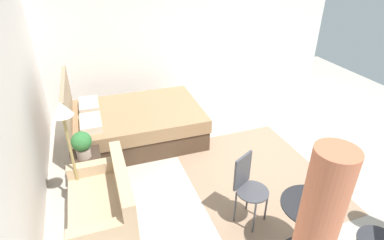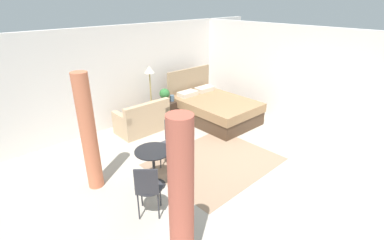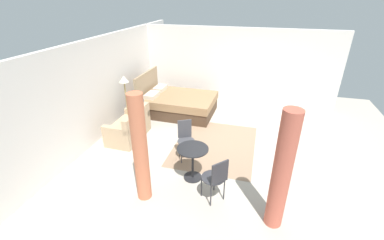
{
  "view_description": "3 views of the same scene",
  "coord_description": "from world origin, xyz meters",
  "px_view_note": "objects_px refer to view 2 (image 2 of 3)",
  "views": [
    {
      "loc": [
        -3.51,
        2.32,
        3.08
      ],
      "look_at": [
        0.64,
        0.82,
        0.61
      ],
      "focal_mm": 29.2,
      "sensor_mm": 36.0,
      "label": 1
    },
    {
      "loc": [
        -4.11,
        -3.21,
        3.14
      ],
      "look_at": [
        -0.15,
        0.98,
        0.63
      ],
      "focal_mm": 26.54,
      "sensor_mm": 36.0,
      "label": 2
    },
    {
      "loc": [
        -5.83,
        -0.8,
        3.5
      ],
      "look_at": [
        -0.05,
        0.8,
        0.51
      ],
      "focal_mm": 24.07,
      "sensor_mm": 36.0,
      "label": 3
    }
  ],
  "objects_px": {
    "bed": "(214,108)",
    "potted_plant": "(165,95)",
    "vase": "(172,98)",
    "couch": "(143,120)",
    "nightstand": "(168,111)",
    "floor_lamp": "(150,80)",
    "cafe_chair_near_window": "(171,139)",
    "balcony_table": "(154,162)",
    "cafe_chair_near_couch": "(148,187)"
  },
  "relations": [
    {
      "from": "bed",
      "to": "potted_plant",
      "type": "xyz_separation_m",
      "value": [
        -1.01,
        0.87,
        0.41
      ]
    },
    {
      "from": "vase",
      "to": "potted_plant",
      "type": "bearing_deg",
      "value": 170.13
    },
    {
      "from": "couch",
      "to": "vase",
      "type": "height_order",
      "value": "couch"
    },
    {
      "from": "nightstand",
      "to": "floor_lamp",
      "type": "distance_m",
      "value": 1.03
    },
    {
      "from": "bed",
      "to": "cafe_chair_near_window",
      "type": "bearing_deg",
      "value": -157.31
    },
    {
      "from": "balcony_table",
      "to": "potted_plant",
      "type": "bearing_deg",
      "value": 47.78
    },
    {
      "from": "cafe_chair_near_couch",
      "to": "bed",
      "type": "bearing_deg",
      "value": 28.37
    },
    {
      "from": "potted_plant",
      "to": "balcony_table",
      "type": "relative_size",
      "value": 0.54
    },
    {
      "from": "couch",
      "to": "floor_lamp",
      "type": "height_order",
      "value": "floor_lamp"
    },
    {
      "from": "bed",
      "to": "couch",
      "type": "height_order",
      "value": "bed"
    },
    {
      "from": "couch",
      "to": "balcony_table",
      "type": "xyz_separation_m",
      "value": [
        -1.15,
        -2.04,
        0.21
      ]
    },
    {
      "from": "vase",
      "to": "floor_lamp",
      "type": "xyz_separation_m",
      "value": [
        -0.58,
        0.16,
        0.57
      ]
    },
    {
      "from": "cafe_chair_near_window",
      "to": "nightstand",
      "type": "bearing_deg",
      "value": 52.51
    },
    {
      "from": "cafe_chair_near_window",
      "to": "cafe_chair_near_couch",
      "type": "xyz_separation_m",
      "value": [
        -1.22,
        -0.94,
        -0.0
      ]
    },
    {
      "from": "nightstand",
      "to": "cafe_chair_near_window",
      "type": "height_order",
      "value": "cafe_chair_near_window"
    },
    {
      "from": "cafe_chair_near_window",
      "to": "cafe_chair_near_couch",
      "type": "height_order",
      "value": "cafe_chair_near_window"
    },
    {
      "from": "couch",
      "to": "nightstand",
      "type": "height_order",
      "value": "couch"
    },
    {
      "from": "floor_lamp",
      "to": "cafe_chair_near_window",
      "type": "xyz_separation_m",
      "value": [
        -0.94,
        -1.96,
        -0.62
      ]
    },
    {
      "from": "cafe_chair_near_window",
      "to": "couch",
      "type": "bearing_deg",
      "value": 74.71
    },
    {
      "from": "cafe_chair_near_window",
      "to": "vase",
      "type": "bearing_deg",
      "value": 49.72
    },
    {
      "from": "potted_plant",
      "to": "cafe_chair_near_couch",
      "type": "xyz_separation_m",
      "value": [
        -2.52,
        -2.77,
        -0.18
      ]
    },
    {
      "from": "nightstand",
      "to": "bed",
      "type": "bearing_deg",
      "value": -43.32
    },
    {
      "from": "nightstand",
      "to": "cafe_chair_near_couch",
      "type": "distance_m",
      "value": 3.82
    },
    {
      "from": "vase",
      "to": "cafe_chair_near_couch",
      "type": "xyz_separation_m",
      "value": [
        -2.74,
        -2.73,
        -0.05
      ]
    },
    {
      "from": "vase",
      "to": "nightstand",
      "type": "bearing_deg",
      "value": 165.29
    },
    {
      "from": "nightstand",
      "to": "floor_lamp",
      "type": "xyz_separation_m",
      "value": [
        -0.46,
        0.13,
        0.92
      ]
    },
    {
      "from": "bed",
      "to": "nightstand",
      "type": "bearing_deg",
      "value": 136.68
    },
    {
      "from": "nightstand",
      "to": "floor_lamp",
      "type": "height_order",
      "value": "floor_lamp"
    },
    {
      "from": "potted_plant",
      "to": "cafe_chair_near_couch",
      "type": "height_order",
      "value": "cafe_chair_near_couch"
    },
    {
      "from": "bed",
      "to": "nightstand",
      "type": "height_order",
      "value": "bed"
    },
    {
      "from": "vase",
      "to": "couch",
      "type": "bearing_deg",
      "value": -173.85
    },
    {
      "from": "nightstand",
      "to": "potted_plant",
      "type": "distance_m",
      "value": 0.49
    },
    {
      "from": "nightstand",
      "to": "vase",
      "type": "distance_m",
      "value": 0.37
    },
    {
      "from": "potted_plant",
      "to": "nightstand",
      "type": "bearing_deg",
      "value": -3.87
    },
    {
      "from": "cafe_chair_near_couch",
      "to": "cafe_chair_near_window",
      "type": "bearing_deg",
      "value": 37.65
    },
    {
      "from": "cafe_chair_near_window",
      "to": "potted_plant",
      "type": "bearing_deg",
      "value": 54.64
    },
    {
      "from": "floor_lamp",
      "to": "cafe_chair_near_window",
      "type": "relative_size",
      "value": 1.67
    },
    {
      "from": "nightstand",
      "to": "potted_plant",
      "type": "height_order",
      "value": "potted_plant"
    },
    {
      "from": "potted_plant",
      "to": "floor_lamp",
      "type": "relative_size",
      "value": 0.25
    },
    {
      "from": "potted_plant",
      "to": "cafe_chair_near_window",
      "type": "relative_size",
      "value": 0.42
    },
    {
      "from": "potted_plant",
      "to": "vase",
      "type": "xyz_separation_m",
      "value": [
        0.22,
        -0.04,
        -0.13
      ]
    },
    {
      "from": "bed",
      "to": "cafe_chair_near_window",
      "type": "height_order",
      "value": "bed"
    },
    {
      "from": "couch",
      "to": "potted_plant",
      "type": "xyz_separation_m",
      "value": [
        0.84,
        0.15,
        0.45
      ]
    },
    {
      "from": "balcony_table",
      "to": "cafe_chair_near_window",
      "type": "height_order",
      "value": "cafe_chair_near_window"
    },
    {
      "from": "nightstand",
      "to": "balcony_table",
      "type": "height_order",
      "value": "balcony_table"
    },
    {
      "from": "couch",
      "to": "potted_plant",
      "type": "relative_size",
      "value": 3.24
    },
    {
      "from": "couch",
      "to": "balcony_table",
      "type": "bearing_deg",
      "value": -119.38
    },
    {
      "from": "vase",
      "to": "cafe_chair_near_window",
      "type": "bearing_deg",
      "value": -130.28
    },
    {
      "from": "nightstand",
      "to": "cafe_chair_near_window",
      "type": "relative_size",
      "value": 0.56
    },
    {
      "from": "couch",
      "to": "cafe_chair_near_window",
      "type": "height_order",
      "value": "cafe_chair_near_window"
    }
  ]
}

